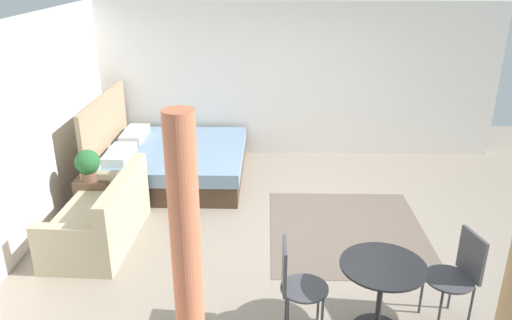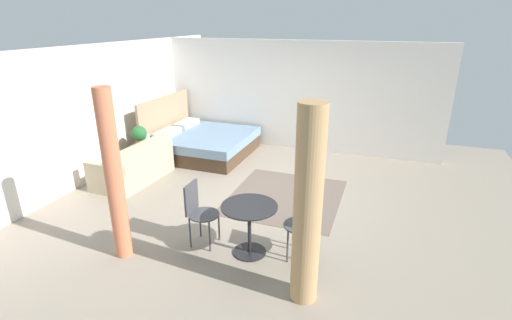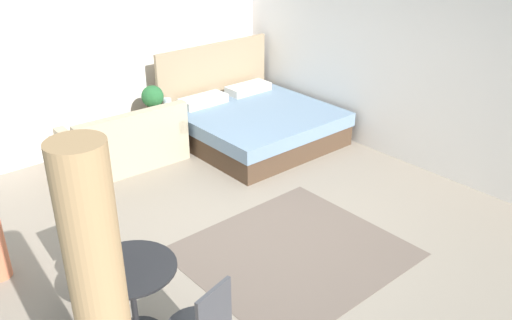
{
  "view_description": "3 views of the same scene",
  "coord_description": "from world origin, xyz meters",
  "px_view_note": "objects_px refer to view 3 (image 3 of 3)",
  "views": [
    {
      "loc": [
        -5.46,
        0.48,
        3.12
      ],
      "look_at": [
        0.42,
        0.61,
        0.74
      ],
      "focal_mm": 35.37,
      "sensor_mm": 36.0,
      "label": 1
    },
    {
      "loc": [
        -5.83,
        -2.05,
        2.95
      ],
      "look_at": [
        -0.01,
        0.04,
        0.62
      ],
      "focal_mm": 26.42,
      "sensor_mm": 36.0,
      "label": 2
    },
    {
      "loc": [
        -3.28,
        -3.69,
        3.25
      ],
      "look_at": [
        0.01,
        0.11,
        0.8
      ],
      "focal_mm": 37.87,
      "sensor_mm": 36.0,
      "label": 3
    }
  ],
  "objects_px": {
    "bed": "(252,122)",
    "couch": "(125,146)",
    "balcony_table": "(132,289)",
    "nightstand": "(162,127)",
    "potted_plant": "(153,98)",
    "cafe_chair_near_couch": "(89,243)",
    "vase": "(167,104)"
  },
  "relations": [
    {
      "from": "couch",
      "to": "vase",
      "type": "height_order",
      "value": "couch"
    },
    {
      "from": "nightstand",
      "to": "potted_plant",
      "type": "xyz_separation_m",
      "value": [
        -0.1,
        0.02,
        0.47
      ]
    },
    {
      "from": "couch",
      "to": "balcony_table",
      "type": "height_order",
      "value": "couch"
    },
    {
      "from": "vase",
      "to": "potted_plant",
      "type": "bearing_deg",
      "value": 175.37
    },
    {
      "from": "potted_plant",
      "to": "vase",
      "type": "height_order",
      "value": "potted_plant"
    },
    {
      "from": "potted_plant",
      "to": "cafe_chair_near_couch",
      "type": "distance_m",
      "value": 3.3
    },
    {
      "from": "balcony_table",
      "to": "bed",
      "type": "bearing_deg",
      "value": 36.28
    },
    {
      "from": "nightstand",
      "to": "balcony_table",
      "type": "bearing_deg",
      "value": -125.07
    },
    {
      "from": "bed",
      "to": "potted_plant",
      "type": "height_order",
      "value": "bed"
    },
    {
      "from": "vase",
      "to": "couch",
      "type": "bearing_deg",
      "value": -160.79
    },
    {
      "from": "potted_plant",
      "to": "cafe_chair_near_couch",
      "type": "height_order",
      "value": "cafe_chair_near_couch"
    },
    {
      "from": "bed",
      "to": "nightstand",
      "type": "height_order",
      "value": "bed"
    },
    {
      "from": "nightstand",
      "to": "potted_plant",
      "type": "bearing_deg",
      "value": 167.33
    },
    {
      "from": "bed",
      "to": "couch",
      "type": "height_order",
      "value": "bed"
    },
    {
      "from": "bed",
      "to": "balcony_table",
      "type": "relative_size",
      "value": 2.81
    },
    {
      "from": "vase",
      "to": "balcony_table",
      "type": "distance_m",
      "value": 4.0
    },
    {
      "from": "vase",
      "to": "nightstand",
      "type": "bearing_deg",
      "value": -177.78
    },
    {
      "from": "bed",
      "to": "balcony_table",
      "type": "height_order",
      "value": "bed"
    },
    {
      "from": "couch",
      "to": "cafe_chair_near_couch",
      "type": "bearing_deg",
      "value": -124.78
    },
    {
      "from": "nightstand",
      "to": "balcony_table",
      "type": "xyz_separation_m",
      "value": [
        -2.26,
        -3.22,
        0.25
      ]
    },
    {
      "from": "potted_plant",
      "to": "couch",
      "type": "bearing_deg",
      "value": -153.77
    },
    {
      "from": "bed",
      "to": "vase",
      "type": "relative_size",
      "value": 12.26
    },
    {
      "from": "nightstand",
      "to": "vase",
      "type": "distance_m",
      "value": 0.35
    },
    {
      "from": "vase",
      "to": "cafe_chair_near_couch",
      "type": "xyz_separation_m",
      "value": [
        -2.38,
        -2.48,
        -0.03
      ]
    },
    {
      "from": "bed",
      "to": "balcony_table",
      "type": "bearing_deg",
      "value": -143.72
    },
    {
      "from": "bed",
      "to": "balcony_table",
      "type": "distance_m",
      "value": 4.13
    },
    {
      "from": "bed",
      "to": "cafe_chair_near_couch",
      "type": "xyz_separation_m",
      "value": [
        -3.33,
        -1.7,
        0.25
      ]
    },
    {
      "from": "potted_plant",
      "to": "balcony_table",
      "type": "xyz_separation_m",
      "value": [
        -2.16,
        -3.24,
        -0.22
      ]
    },
    {
      "from": "potted_plant",
      "to": "cafe_chair_near_couch",
      "type": "relative_size",
      "value": 0.45
    },
    {
      "from": "bed",
      "to": "nightstand",
      "type": "distance_m",
      "value": 1.32
    },
    {
      "from": "balcony_table",
      "to": "cafe_chair_near_couch",
      "type": "height_order",
      "value": "cafe_chair_near_couch"
    },
    {
      "from": "potted_plant",
      "to": "balcony_table",
      "type": "relative_size",
      "value": 0.55
    }
  ]
}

